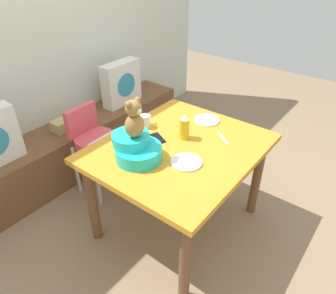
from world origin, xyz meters
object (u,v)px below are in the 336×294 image
at_px(infant_seat_teal, 136,148).
at_px(ketchup_bottle, 184,127).
at_px(teddy_bear, 134,119).
at_px(book_stack, 63,125).
at_px(pillow_floral_right, 121,83).
at_px(dinner_plate_far, 207,120).
at_px(cell_phone, 157,138).
at_px(dining_table, 179,158).
at_px(dinner_plate_near, 186,162).
at_px(highchair, 94,140).
at_px(coffee_mug, 145,121).

bearing_deg(infant_seat_teal, ketchup_bottle, -14.96).
height_order(teddy_bear, ketchup_bottle, teddy_bear).
bearing_deg(book_stack, pillow_floral_right, -1.62).
height_order(dinner_plate_far, cell_phone, dinner_plate_far).
bearing_deg(cell_phone, dining_table, 123.01).
bearing_deg(book_stack, dinner_plate_near, -92.23).
height_order(highchair, ketchup_bottle, ketchup_bottle).
bearing_deg(teddy_bear, book_stack, 79.61).
height_order(coffee_mug, cell_phone, coffee_mug).
distance_m(book_stack, teddy_bear, 1.24).
bearing_deg(ketchup_bottle, pillow_floral_right, 64.79).
bearing_deg(dinner_plate_near, cell_phone, 71.50).
distance_m(highchair, teddy_bear, 0.86).
height_order(dining_table, teddy_bear, teddy_bear).
height_order(dining_table, highchair, highchair).
height_order(ketchup_bottle, coffee_mug, ketchup_bottle).
xyz_separation_m(dining_table, dinner_plate_far, (0.42, 0.05, 0.11)).
xyz_separation_m(infant_seat_teal, dinner_plate_far, (0.70, -0.09, -0.07)).
xyz_separation_m(highchair, cell_phone, (0.07, -0.63, 0.22)).
distance_m(infant_seat_teal, teddy_bear, 0.21).
bearing_deg(dining_table, dinner_plate_far, 6.14).
relative_size(book_stack, dining_table, 0.17).
height_order(coffee_mug, dinner_plate_near, coffee_mug).
relative_size(book_stack, infant_seat_teal, 0.61).
distance_m(teddy_bear, cell_phone, 0.38).
height_order(book_stack, teddy_bear, teddy_bear).
bearing_deg(dinner_plate_far, coffee_mug, 139.26).
bearing_deg(book_stack, coffee_mug, -81.46).
distance_m(highchair, dinner_plate_near, 0.98).
relative_size(dining_table, highchair, 1.47).
relative_size(teddy_bear, ketchup_bottle, 1.35).
distance_m(highchair, cell_phone, 0.67).
xyz_separation_m(ketchup_bottle, dinner_plate_far, (0.32, 0.01, -0.08)).
bearing_deg(dining_table, highchair, 96.40).
bearing_deg(pillow_floral_right, book_stack, 178.38).
height_order(pillow_floral_right, teddy_bear, teddy_bear).
bearing_deg(ketchup_bottle, cell_phone, 131.33).
distance_m(teddy_bear, dinner_plate_near, 0.42).
distance_m(book_stack, infant_seat_teal, 1.17).
bearing_deg(cell_phone, dinner_plate_near, 97.36).
bearing_deg(cell_phone, book_stack, -61.18).
bearing_deg(coffee_mug, book_stack, 98.54).
height_order(book_stack, cell_phone, cell_phone).
bearing_deg(dinner_plate_near, dinner_plate_far, 19.48).
relative_size(book_stack, cell_phone, 1.39).
relative_size(teddy_bear, coffee_mug, 2.08).
bearing_deg(highchair, pillow_floral_right, 28.90).
distance_m(dining_table, highchair, 0.82).
relative_size(pillow_floral_right, cell_phone, 3.06).
relative_size(teddy_bear, dinner_plate_near, 1.25).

